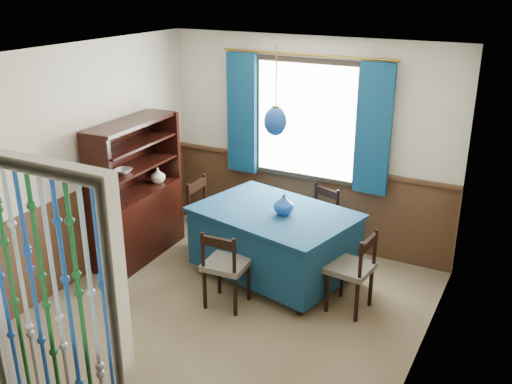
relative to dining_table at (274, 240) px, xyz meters
The scene contains 21 objects.
floor 1.09m from the dining_table, 94.53° to the right, with size 4.00×4.00×0.00m, color brown.
ceiling 2.27m from the dining_table, 94.53° to the right, with size 4.00×4.00×0.00m, color silver.
wall_back 1.29m from the dining_table, 94.42° to the left, with size 3.60×3.60×0.00m, color beige.
wall_front 3.09m from the dining_table, 91.50° to the right, with size 3.60×3.60×0.00m, color beige.
wall_left 2.27m from the dining_table, 152.27° to the right, with size 4.00×4.00×0.00m, color beige.
wall_right 2.14m from the dining_table, 29.83° to the right, with size 4.00×4.00×0.00m, color beige.
wainscot_back 1.00m from the dining_table, 94.48° to the left, with size 3.60×3.60×0.00m, color #492E1B.
wainscot_left 2.11m from the dining_table, 152.09° to the right, with size 4.00×4.00×0.00m, color #492E1B.
wainscot_right 1.97m from the dining_table, 30.04° to the right, with size 4.00×4.00×0.00m, color #492E1B.
window 1.46m from the dining_table, 94.65° to the left, with size 1.32×0.12×1.42m, color black.
doorway 2.99m from the dining_table, 91.53° to the right, with size 1.16×0.12×2.18m, color silver, non-canonical shape.
dining_table is the anchor object (origin of this frame).
chair_near 0.77m from the dining_table, 102.65° to the right, with size 0.44×0.43×0.84m.
chair_far 0.74m from the dining_table, 73.20° to the left, with size 0.53×0.52×0.84m.
chair_left 0.94m from the dining_table, behind, with size 0.46×0.48×0.92m.
chair_right 0.99m from the dining_table, 13.10° to the right, with size 0.44×0.45×0.84m.
sideboard 1.67m from the dining_table, behind, with size 0.49×1.26×1.63m.
pendant_lamp 1.31m from the dining_table, 97.13° to the left, with size 0.23×0.23×0.89m.
vase_table 0.45m from the dining_table, 12.09° to the right, with size 0.19×0.19×0.20m, color navy.
bowl_shelf 1.80m from the dining_table, 162.13° to the right, with size 0.20×0.20×0.05m, color beige.
vase_sideboard 1.65m from the dining_table, behind, with size 0.19×0.19×0.20m, color beige.
Camera 1 is at (2.52, -4.01, 3.12)m, focal length 40.00 mm.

